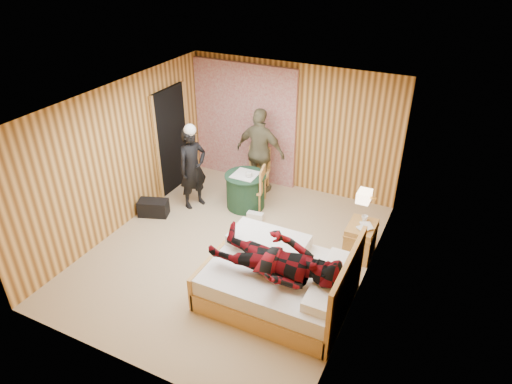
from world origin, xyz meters
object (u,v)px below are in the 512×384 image
at_px(wall_lamp, 364,196).
at_px(nightstand, 360,239).
at_px(chair_far, 259,167).
at_px(woman_standing, 193,168).
at_px(bed, 280,280).
at_px(man_on_bed, 276,253).
at_px(duffel_bag, 153,208).
at_px(round_table, 245,190).
at_px(man_at_table, 260,152).
at_px(chair_near, 257,185).

height_order(wall_lamp, nightstand, wall_lamp).
height_order(nightstand, chair_far, chair_far).
distance_m(wall_lamp, woman_standing, 3.33).
xyz_separation_m(bed, woman_standing, (-2.45, 1.62, 0.47)).
bearing_deg(man_on_bed, duffel_bag, 157.90).
distance_m(woman_standing, man_on_bed, 3.09).
height_order(round_table, woman_standing, woman_standing).
bearing_deg(wall_lamp, woman_standing, 170.77).
bearing_deg(duffel_bag, round_table, 16.51).
bearing_deg(wall_lamp, chair_far, 147.59).
bearing_deg(man_at_table, chair_near, 113.28).
xyz_separation_m(woman_standing, man_at_table, (0.89, 1.01, 0.09)).
bearing_deg(man_on_bed, wall_lamp, 59.55).
bearing_deg(bed, nightstand, 62.79).
relative_size(bed, woman_standing, 1.27).
bearing_deg(woman_standing, chair_far, -17.65).
xyz_separation_m(wall_lamp, chair_far, (-2.38, 1.51, -0.76)).
distance_m(duffel_bag, man_at_table, 2.26).
bearing_deg(wall_lamp, chair_near, 156.81).
relative_size(chair_far, woman_standing, 0.60).
xyz_separation_m(duffel_bag, woman_standing, (0.49, 0.64, 0.63)).
height_order(bed, round_table, bed).
height_order(wall_lamp, man_at_table, man_at_table).
distance_m(wall_lamp, nightstand, 1.07).
height_order(chair_far, man_on_bed, man_on_bed).
height_order(chair_near, woman_standing, woman_standing).
height_order(wall_lamp, man_on_bed, man_on_bed).
bearing_deg(bed, chair_near, 123.64).
bearing_deg(chair_far, nightstand, -40.81).
bearing_deg(man_at_table, chair_far, 55.31).
distance_m(round_table, woman_standing, 1.06).
relative_size(wall_lamp, man_at_table, 0.15).
height_order(woman_standing, man_on_bed, man_on_bed).
bearing_deg(round_table, woman_standing, -157.23).
distance_m(bed, nightstand, 1.65).
distance_m(nightstand, man_at_table, 2.65).
xyz_separation_m(nightstand, chair_far, (-2.34, 1.13, 0.25)).
bearing_deg(man_at_table, wall_lamp, 149.87).
distance_m(bed, woman_standing, 2.97).
xyz_separation_m(round_table, chair_far, (-0.02, 0.61, 0.20)).
distance_m(chair_far, duffel_bag, 2.15).
distance_m(wall_lamp, bed, 1.68).
relative_size(duffel_bag, man_on_bed, 0.30).
bearing_deg(duffel_bag, bed, -38.28).
relative_size(nightstand, man_on_bed, 0.33).
height_order(round_table, chair_near, chair_near).
height_order(nightstand, man_at_table, man_at_table).
relative_size(bed, man_at_table, 1.14).
distance_m(chair_far, man_at_table, 0.32).
bearing_deg(chair_far, woman_standing, -146.26).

